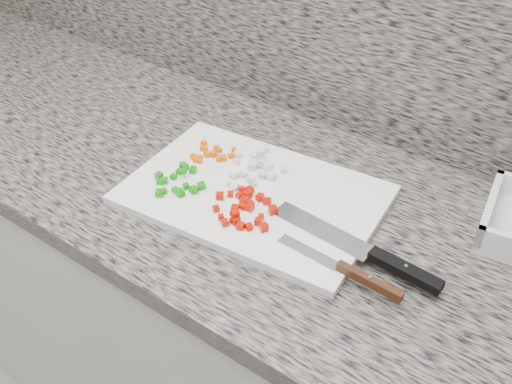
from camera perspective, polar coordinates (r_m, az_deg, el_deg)
cabinet at (r=1.46m, az=-0.26°, el=-14.31°), size 3.92×0.62×0.86m
countertop at (r=1.14m, az=-0.33°, el=-0.29°), size 3.96×0.64×0.04m
cutting_board at (r=1.09m, az=-0.24°, el=-0.25°), size 0.50×0.36×0.02m
carrot_pile at (r=1.18m, az=-4.67°, el=3.84°), size 0.09×0.09×0.02m
onion_pile at (r=1.15m, az=0.34°, el=2.88°), size 0.13×0.12×0.02m
green_pepper_pile at (r=1.11m, az=-7.77°, el=1.07°), size 0.10×0.11×0.02m
red_pepper_pile at (r=1.04m, az=-0.92°, el=-1.57°), size 0.14×0.12×0.02m
garlic_pile at (r=1.11m, az=-1.42°, el=1.11°), size 0.06×0.06×0.01m
chef_knife at (r=0.97m, az=11.79°, el=-6.24°), size 0.32×0.06×0.02m
paring_knife at (r=0.93m, az=9.67°, el=-8.03°), size 0.23×0.03×0.02m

